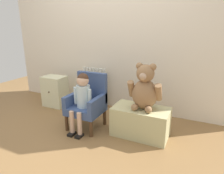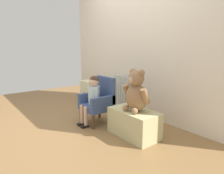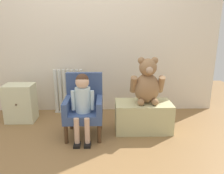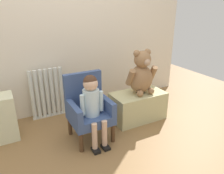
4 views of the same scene
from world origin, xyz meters
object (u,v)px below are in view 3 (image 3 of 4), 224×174
Objects in this scene: child_armchair at (84,106)px; large_teddy_bear at (147,83)px; child_figure at (83,97)px; small_dresser at (20,103)px; radiator at (69,91)px; low_bench at (143,116)px.

large_teddy_bear reaches higher than child_armchair.
small_dresser is at bearing 150.22° from child_figure.
radiator is at bearing 149.49° from large_teddy_bear.
radiator is 1.22m from large_teddy_bear.
small_dresser is at bearing 168.79° from large_teddy_bear.
child_figure is at bearing -165.86° from large_teddy_bear.
low_bench is (0.99, -0.60, -0.14)m from radiator.
child_armchair reaches higher than radiator.
child_figure is 0.79m from low_bench.
child_figure is 0.77m from large_teddy_bear.
small_dresser is 1.05m from child_figure.
small_dresser is at bearing 156.12° from child_armchair.
radiator is 0.87× the size of child_figure.
large_teddy_bear reaches higher than radiator.
low_bench is at bearing -31.26° from radiator.
small_dresser is 0.68× the size of child_figure.
child_armchair is at bearing 90.00° from child_figure.
radiator is 0.91× the size of child_armchair.
large_teddy_bear is (1.02, -0.60, 0.27)m from radiator.
child_armchair reaches higher than low_bench.
child_armchair reaches higher than small_dresser.
small_dresser is 0.75× the size of low_bench.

